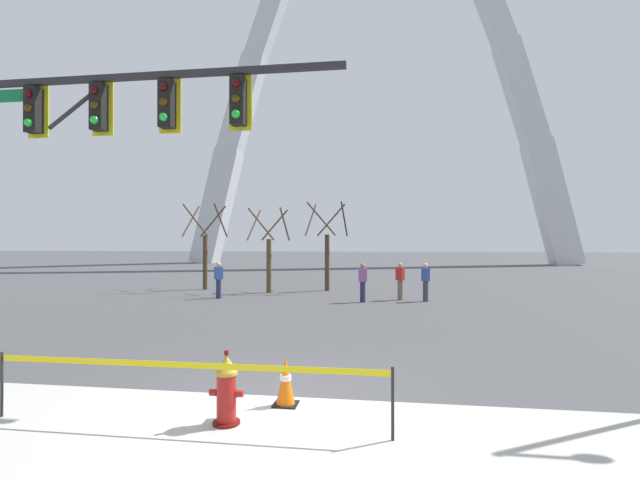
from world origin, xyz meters
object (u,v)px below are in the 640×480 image
Objects in this scene: traffic_cone_by_hydrant at (286,381)px; pedestrian_standing_center at (219,280)px; traffic_signal_gantry at (79,141)px; pedestrian_walking_right at (426,282)px; fire_hydrant at (227,390)px; monument_arch at (375,84)px; pedestrian_walking_left at (363,282)px; pedestrian_near_trees at (400,281)px.

pedestrian_standing_center reaches higher than traffic_cone_by_hydrant.
pedestrian_walking_right is at bearing 57.27° from traffic_signal_gantry.
traffic_cone_by_hydrant is at bearing 53.65° from fire_hydrant.
monument_arch is at bearing 90.15° from traffic_cone_by_hydrant.
pedestrian_standing_center is (-6.28, 0.38, 0.00)m from pedestrian_walking_left.
pedestrian_standing_center is (-5.73, -35.03, -19.88)m from monument_arch.
pedestrian_walking_right is at bearing -84.88° from monument_arch.
monument_arch is (0.49, 48.65, 20.23)m from fire_hydrant.
pedestrian_near_trees reaches higher than fire_hydrant.
pedestrian_near_trees is at bearing 161.65° from pedestrian_walking_right.
traffic_cone_by_hydrant is at bearing -65.41° from pedestrian_standing_center.
monument_arch is 40.61m from pedestrian_walking_left.
fire_hydrant is at bearing -68.99° from pedestrian_standing_center.
traffic_signal_gantry is 14.22m from pedestrian_walking_right.
pedestrian_walking_right is at bearing 1.71° from pedestrian_standing_center.
pedestrian_standing_center is 8.85m from pedestrian_walking_right.
fire_hydrant is 0.62× the size of pedestrian_walking_left.
traffic_signal_gantry reaches higher than pedestrian_walking_left.
fire_hydrant is 0.13× the size of traffic_signal_gantry.
monument_arch reaches higher than pedestrian_standing_center.
pedestrian_walking_left is 1.00× the size of pedestrian_walking_right.
monument_arch is at bearing 84.67° from traffic_signal_gantry.
monument_arch is 40.68m from pedestrian_standing_center.
pedestrian_walking_left is (0.56, -35.41, -19.88)m from monument_arch.
pedestrian_standing_center is at bearing 97.07° from traffic_signal_gantry.
fire_hydrant is at bearing -126.35° from traffic_cone_by_hydrant.
pedestrian_standing_center and pedestrian_walking_right have the same top height.
pedestrian_walking_right is (2.99, 13.05, 0.46)m from traffic_cone_by_hydrant.
traffic_cone_by_hydrant is (0.62, 0.84, -0.11)m from fire_hydrant.
traffic_signal_gantry is 12.49m from pedestrian_walking_left.
traffic_cone_by_hydrant is 0.46× the size of pedestrian_walking_right.
pedestrian_walking_right is (3.61, 13.89, 0.35)m from fire_hydrant.
pedestrian_near_trees is at bearing 81.67° from traffic_cone_by_hydrant.
fire_hydrant is 0.62× the size of pedestrian_standing_center.
pedestrian_near_trees is at bearing 61.73° from traffic_signal_gantry.
pedestrian_standing_center is at bearing 176.51° from pedestrian_walking_left.
traffic_signal_gantry is at bearing -114.07° from pedestrian_walking_left.
traffic_signal_gantry is 14.00m from pedestrian_near_trees.
fire_hydrant is at bearing -31.15° from traffic_signal_gantry.
pedestrian_near_trees is (6.41, 11.92, -3.59)m from traffic_signal_gantry.
pedestrian_near_trees is (2.08, -34.42, -19.88)m from monument_arch.
monument_arch is (4.32, 46.34, 16.30)m from traffic_signal_gantry.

